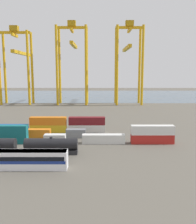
{
  "coord_description": "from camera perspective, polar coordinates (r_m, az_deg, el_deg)",
  "views": [
    {
      "loc": [
        18.41,
        -70.08,
        20.2
      ],
      "look_at": [
        18.34,
        25.04,
        5.11
      ],
      "focal_mm": 40.91,
      "sensor_mm": 36.0,
      "label": 1
    }
  ],
  "objects": [
    {
      "name": "ground_plane",
      "position": [
        113.42,
        -9.3,
        -1.36
      ],
      "size": [
        420.0,
        420.0,
        0.0
      ],
      "primitive_type": "plane",
      "color": "#5B564C"
    },
    {
      "name": "harbour_water",
      "position": [
        220.33,
        -4.76,
        3.73
      ],
      "size": [
        400.0,
        110.0,
        0.01
      ],
      "primitive_type": "cube",
      "color": "#475B6B",
      "rests_on": "ground_plane"
    },
    {
      "name": "shipping_container_3",
      "position": [
        77.41,
        -19.78,
        -5.66
      ],
      "size": [
        12.1,
        2.44,
        2.6
      ],
      "primitive_type": "cube",
      "color": "#146066",
      "rests_on": "ground_plane"
    },
    {
      "name": "shipping_container_4",
      "position": [
        76.82,
        -19.88,
        -3.78
      ],
      "size": [
        12.1,
        2.44,
        2.6
      ],
      "primitive_type": "cube",
      "color": "#146066",
      "rests_on": "shipping_container_3"
    },
    {
      "name": "shipping_container_5",
      "position": [
        73.9,
        -9.57,
        -5.93
      ],
      "size": [
        6.04,
        2.44,
        2.6
      ],
      "primitive_type": "cube",
      "color": "silver",
      "rests_on": "ground_plane"
    },
    {
      "name": "shipping_container_6",
      "position": [
        72.89,
        1.29,
        -6.02
      ],
      "size": [
        12.1,
        2.44,
        2.6
      ],
      "primitive_type": "cube",
      "color": "silver",
      "rests_on": "ground_plane"
    },
    {
      "name": "shipping_container_7",
      "position": [
        74.49,
        12.06,
        -5.89
      ],
      "size": [
        12.1,
        2.44,
        2.6
      ],
      "primitive_type": "cube",
      "color": "#AD211C",
      "rests_on": "ground_plane"
    },
    {
      "name": "shipping_container_8",
      "position": [
        73.87,
        12.13,
        -3.94
      ],
      "size": [
        12.1,
        2.44,
        2.6
      ],
      "primitive_type": "cube",
      "color": "silver",
      "rests_on": "shipping_container_7"
    },
    {
      "name": "shipping_container_11",
      "position": [
        82.04,
        -14.71,
        -4.61
      ],
      "size": [
        12.1,
        2.44,
        2.6
      ],
      "primitive_type": "cube",
      "color": "orange",
      "rests_on": "ground_plane"
    },
    {
      "name": "shipping_container_12",
      "position": [
        79.65,
        -4.92,
        -4.75
      ],
      "size": [
        6.04,
        2.44,
        2.6
      ],
      "primitive_type": "cube",
      "color": "slate",
      "rests_on": "ground_plane"
    },
    {
      "name": "shipping_container_16",
      "position": [
        90.86,
        -19.08,
        -3.49
      ],
      "size": [
        12.1,
        2.44,
        2.6
      ],
      "primitive_type": "cube",
      "color": "#1C4299",
      "rests_on": "ground_plane"
    },
    {
      "name": "shipping_container_17",
      "position": [
        87.47,
        -11.0,
        -3.63
      ],
      "size": [
        12.1,
        2.44,
        2.6
      ],
      "primitive_type": "cube",
      "color": "gold",
      "rests_on": "ground_plane"
    },
    {
      "name": "shipping_container_18",
      "position": [
        86.95,
        -11.05,
        -1.96
      ],
      "size": [
        12.1,
        2.44,
        2.6
      ],
      "primitive_type": "cube",
      "color": "orange",
      "rests_on": "shipping_container_17"
    },
    {
      "name": "shipping_container_19",
      "position": [
        85.94,
        -2.44,
        -3.7
      ],
      "size": [
        12.1,
        2.44,
        2.6
      ],
      "primitive_type": "cube",
      "color": "silver",
      "rests_on": "ground_plane"
    },
    {
      "name": "shipping_container_20",
      "position": [
        85.41,
        -2.45,
        -2.0
      ],
      "size": [
        12.1,
        2.44,
        2.6
      ],
      "primitive_type": "cube",
      "color": "maroon",
      "rests_on": "shipping_container_19"
    },
    {
      "name": "gantry_crane_west",
      "position": [
        171.0,
        -17.56,
        11.37
      ],
      "size": [
        19.08,
        38.82,
        47.6
      ],
      "color": "gold",
      "rests_on": "ground_plane"
    },
    {
      "name": "gantry_crane_central",
      "position": [
        163.32,
        -5.66,
        12.61
      ],
      "size": [
        19.0,
        34.35,
        50.51
      ],
      "color": "gold",
      "rests_on": "ground_plane"
    },
    {
      "name": "gantry_crane_east",
      "position": [
        164.21,
        6.85,
        12.45
      ],
      "size": [
        16.79,
        37.95,
        50.5
      ],
      "color": "gold",
      "rests_on": "ground_plane"
    }
  ]
}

